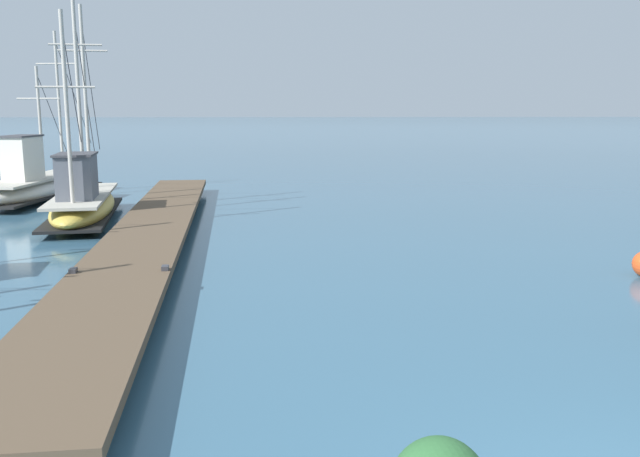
# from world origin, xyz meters

# --- Properties ---
(floating_dock) EXTENTS (3.70, 22.11, 0.53)m
(floating_dock) POSITION_xyz_m (-6.55, 12.05, 0.36)
(floating_dock) COLOR brown
(floating_dock) RESTS_ON ground
(fishing_boat_0) EXTENTS (2.65, 8.00, 6.42)m
(fishing_boat_0) POSITION_xyz_m (-9.27, 15.79, 0.63)
(fishing_boat_0) COLOR gold
(fishing_boat_0) RESTS_ON ground
(fishing_boat_2) EXTENTS (2.53, 8.46, 6.13)m
(fishing_boat_2) POSITION_xyz_m (-12.25, 20.38, 0.61)
(fishing_boat_2) COLOR silver
(fishing_boat_2) RESTS_ON ground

